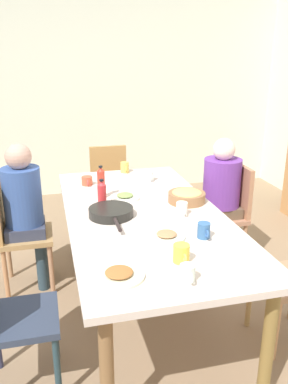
{
  "coord_description": "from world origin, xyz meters",
  "views": [
    {
      "loc": [
        2.49,
        -0.62,
        1.81
      ],
      "look_at": [
        0.0,
        0.0,
        0.92
      ],
      "focal_mm": 37.6,
      "sensor_mm": 36.0,
      "label": 1
    }
  ],
  "objects_px": {
    "chair_0": "(15,229)",
    "bowl_0": "(187,196)",
    "cup_1": "(188,273)",
    "person_3": "(220,190)",
    "dining_table": "(144,222)",
    "serving_pan": "(111,212)",
    "bottle_0": "(102,194)",
    "cup_4": "(181,253)",
    "plate_2": "(125,197)",
    "plate_0": "(167,236)",
    "plate_1": "(119,274)",
    "chair_4": "(5,310)",
    "cup_2": "(182,209)",
    "bottle_1": "(101,183)",
    "cup_5": "(125,167)",
    "chair_3": "(228,208)",
    "person_0": "(25,204)",
    "chair_1": "(110,185)",
    "cup_0": "(204,230)",
    "cup_3": "(149,176)",
    "cup_6": "(87,181)"
  },
  "relations": [
    {
      "from": "dining_table",
      "to": "plate_2",
      "type": "relative_size",
      "value": 9.58
    },
    {
      "from": "dining_table",
      "to": "bowl_0",
      "type": "height_order",
      "value": "bowl_0"
    },
    {
      "from": "chair_0",
      "to": "bottle_1",
      "type": "relative_size",
      "value": 3.59
    },
    {
      "from": "chair_1",
      "to": "cup_4",
      "type": "relative_size",
      "value": 7.37
    },
    {
      "from": "dining_table",
      "to": "person_0",
      "type": "relative_size",
      "value": 1.82
    },
    {
      "from": "cup_1",
      "to": "bowl_0",
      "type": "bearing_deg",
      "value": 160.51
    },
    {
      "from": "chair_0",
      "to": "person_0",
      "type": "relative_size",
      "value": 0.76
    },
    {
      "from": "serving_pan",
      "to": "cup_0",
      "type": "height_order",
      "value": "cup_0"
    },
    {
      "from": "chair_1",
      "to": "bowl_0",
      "type": "height_order",
      "value": "chair_1"
    },
    {
      "from": "chair_3",
      "to": "cup_5",
      "type": "bearing_deg",
      "value": -118.46
    },
    {
      "from": "chair_3",
      "to": "cup_4",
      "type": "relative_size",
      "value": 7.37
    },
    {
      "from": "bowl_0",
      "to": "cup_2",
      "type": "bearing_deg",
      "value": -26.99
    },
    {
      "from": "dining_table",
      "to": "bottle_0",
      "type": "relative_size",
      "value": 10.33
    },
    {
      "from": "chair_3",
      "to": "bowl_0",
      "type": "distance_m",
      "value": 0.75
    },
    {
      "from": "chair_1",
      "to": "chair_4",
      "type": "height_order",
      "value": "same"
    },
    {
      "from": "person_3",
      "to": "cup_0",
      "type": "bearing_deg",
      "value": -29.27
    },
    {
      "from": "chair_1",
      "to": "bottle_0",
      "type": "height_order",
      "value": "bottle_0"
    },
    {
      "from": "person_0",
      "to": "plate_1",
      "type": "xyz_separation_m",
      "value": [
        1.32,
        0.49,
        0.08
      ]
    },
    {
      "from": "plate_1",
      "to": "cup_6",
      "type": "relative_size",
      "value": 2.0
    },
    {
      "from": "cup_4",
      "to": "chair_4",
      "type": "bearing_deg",
      "value": -100.71
    },
    {
      "from": "dining_table",
      "to": "cup_4",
      "type": "height_order",
      "value": "cup_4"
    },
    {
      "from": "person_3",
      "to": "chair_4",
      "type": "xyz_separation_m",
      "value": [
        1.08,
        -1.72,
        -0.18
      ]
    },
    {
      "from": "chair_3",
      "to": "chair_4",
      "type": "bearing_deg",
      "value": -59.22
    },
    {
      "from": "cup_0",
      "to": "bottle_1",
      "type": "bearing_deg",
      "value": -149.85
    },
    {
      "from": "chair_1",
      "to": "serving_pan",
      "type": "bearing_deg",
      "value": -8.9
    },
    {
      "from": "bottle_0",
      "to": "dining_table",
      "type": "bearing_deg",
      "value": 57.53
    },
    {
      "from": "dining_table",
      "to": "serving_pan",
      "type": "bearing_deg",
      "value": -86.85
    },
    {
      "from": "cup_4",
      "to": "chair_1",
      "type": "bearing_deg",
      "value": -179.37
    },
    {
      "from": "serving_pan",
      "to": "cup_2",
      "type": "relative_size",
      "value": 4.3
    },
    {
      "from": "plate_1",
      "to": "serving_pan",
      "type": "height_order",
      "value": "serving_pan"
    },
    {
      "from": "serving_pan",
      "to": "bottle_0",
      "type": "xyz_separation_m",
      "value": [
        -0.18,
        -0.03,
        0.07
      ]
    },
    {
      "from": "cup_4",
      "to": "cup_5",
      "type": "bearing_deg",
      "value": 178.6
    },
    {
      "from": "chair_1",
      "to": "plate_1",
      "type": "xyz_separation_m",
      "value": [
        2.24,
        -0.32,
        0.28
      ]
    },
    {
      "from": "bottle_0",
      "to": "plate_1",
      "type": "bearing_deg",
      "value": -3.46
    },
    {
      "from": "person_3",
      "to": "plate_0",
      "type": "distance_m",
      "value": 1.24
    },
    {
      "from": "person_3",
      "to": "plate_1",
      "type": "distance_m",
      "value": 1.75
    },
    {
      "from": "dining_table",
      "to": "cup_4",
      "type": "xyz_separation_m",
      "value": [
        0.71,
        0.02,
        0.12
      ]
    },
    {
      "from": "chair_1",
      "to": "cup_4",
      "type": "bearing_deg",
      "value": 0.63
    },
    {
      "from": "plate_2",
      "to": "chair_0",
      "type": "bearing_deg",
      "value": -105.37
    },
    {
      "from": "chair_0",
      "to": "cup_4",
      "type": "height_order",
      "value": "chair_0"
    },
    {
      "from": "cup_1",
      "to": "person_3",
      "type": "bearing_deg",
      "value": 150.25
    },
    {
      "from": "chair_3",
      "to": "bottle_0",
      "type": "bearing_deg",
      "value": -72.37
    },
    {
      "from": "chair_0",
      "to": "bowl_0",
      "type": "distance_m",
      "value": 1.36
    },
    {
      "from": "chair_1",
      "to": "cup_4",
      "type": "xyz_separation_m",
      "value": [
        2.17,
        0.02,
        0.31
      ]
    },
    {
      "from": "plate_0",
      "to": "chair_1",
      "type": "bearing_deg",
      "value": -178.99
    },
    {
      "from": "bowl_0",
      "to": "cup_2",
      "type": "distance_m",
      "value": 0.25
    },
    {
      "from": "chair_4",
      "to": "plate_1",
      "type": "relative_size",
      "value": 3.57
    },
    {
      "from": "plate_2",
      "to": "bottle_0",
      "type": "xyz_separation_m",
      "value": [
        0.14,
        -0.19,
        0.08
      ]
    },
    {
      "from": "chair_0",
      "to": "serving_pan",
      "type": "relative_size",
      "value": 1.87
    },
    {
      "from": "cup_3",
      "to": "dining_table",
      "type": "bearing_deg",
      "value": -17.37
    }
  ]
}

